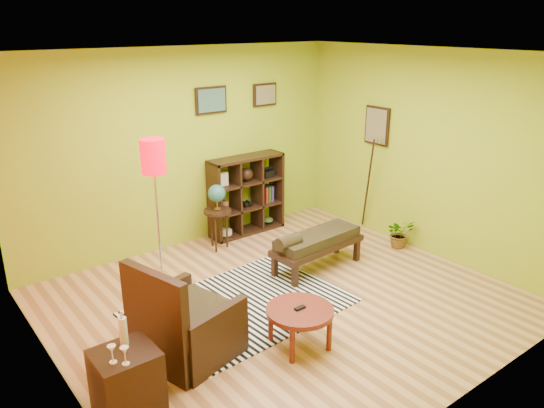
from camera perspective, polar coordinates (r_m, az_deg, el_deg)
ground at (r=6.32m, az=1.33°, el=-10.38°), size 5.00×5.00×0.00m
room_shell at (r=5.61m, az=0.63°, el=5.58°), size 5.04×4.54×2.82m
zebra_rug at (r=6.21m, az=-3.32°, el=-10.95°), size 2.47×1.78×0.01m
coffee_table at (r=5.38m, az=3.01°, el=-11.72°), size 0.68×0.68×0.44m
armchair at (r=5.31m, az=-9.52°, el=-12.99°), size 1.03×1.03×1.04m
side_cabinet at (r=4.75m, az=-15.33°, el=-18.01°), size 0.50×0.46×0.91m
floor_lamp at (r=6.03m, az=-12.56°, el=3.49°), size 0.29×0.29×1.90m
globe_table at (r=7.45m, az=-5.93°, el=0.35°), size 0.39×0.39×0.96m
cube_shelf at (r=8.07m, az=-2.67°, el=1.00°), size 1.20×0.35×1.20m
bench at (r=6.93m, az=4.70°, el=-4.07°), size 1.36×0.55×0.61m
potted_plant at (r=7.87m, az=13.53°, el=-3.39°), size 0.51×0.53×0.33m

